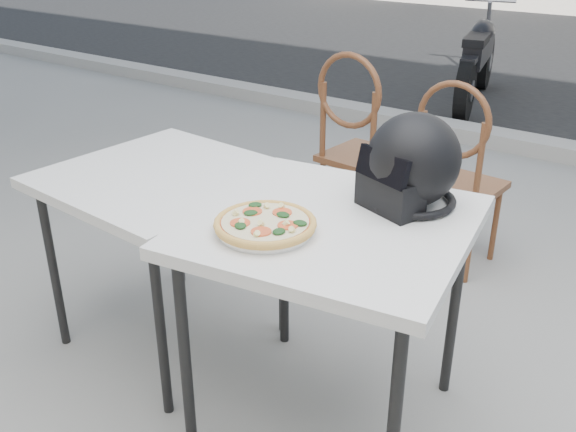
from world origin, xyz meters
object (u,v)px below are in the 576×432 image
Objects in this scene: cafe_table_main at (331,240)px; plate at (265,230)px; cafe_chair_main at (456,167)px; cafe_chair_side at (357,137)px; motorcycle at (477,61)px; cafe_table_side at (163,189)px; helmet at (411,165)px; pizza at (265,223)px.

cafe_table_main is 0.24m from plate.
cafe_chair_main is (0.02, 1.53, -0.26)m from plate.
motorcycle is at bearing -75.85° from cafe_chair_side.
cafe_table_side is (-0.72, -1.29, 0.15)m from cafe_chair_main.
cafe_chair_main is (-0.24, 1.08, -0.39)m from helmet.
cafe_chair_side is 0.58× the size of motorcycle.
plate is at bearing -100.87° from helmet.
cafe_table_main is 0.36m from helmet.
cafe_chair_main is at bearing -177.78° from cafe_chair_side.
cafe_table_main is 1.35m from cafe_chair_main.
cafe_table_side is 0.47× the size of motorcycle.
cafe_chair_main is (0.02, 1.53, -0.29)m from pizza.
cafe_chair_side is at bearing 109.89° from pizza.
pizza is at bearing 72.25° from plate.
cafe_chair_side reaches higher than cafe_table_main.
cafe_table_side is (-0.70, 0.24, -0.12)m from plate.
plate is at bearing 115.13° from cafe_chair_side.
cafe_chair_main is 0.54× the size of motorcycle.
cafe_chair_main reaches higher than plate.
pizza is 4.89m from motorcycle.
pizza is at bearing -100.88° from helmet.
helmet is at bearing 106.50° from cafe_chair_main.
helmet is at bearing 59.77° from pizza.
cafe_table_side is 0.81× the size of cafe_chair_side.
pizza reaches higher than plate.
helmet reaches higher than cafe_chair_main.
plate is 0.45× the size of cafe_table_side.
motorcycle is (-0.37, 4.51, -0.30)m from cafe_table_side.
helmet reaches higher than cafe_table_side.
cafe_chair_main is at bearing 89.14° from plate.
cafe_chair_side is (0.14, 1.32, -0.11)m from cafe_table_side.
pizza is at bearing 93.18° from cafe_chair_main.
cafe_table_side is at bearing 161.22° from pizza.
plate is at bearing -121.18° from cafe_table_main.
helmet reaches higher than pizza.
cafe_table_main reaches higher than cafe_table_side.
helmet is 1.01m from cafe_table_side.
motorcycle is (-1.09, 3.23, -0.15)m from cafe_chair_main.
cafe_table_main is 3.03× the size of pizza.
cafe_table_side is (-0.96, -0.21, -0.25)m from helmet.
cafe_chair_main is 3.41m from motorcycle.
cafe_table_side is at bearing 89.39° from cafe_chair_side.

